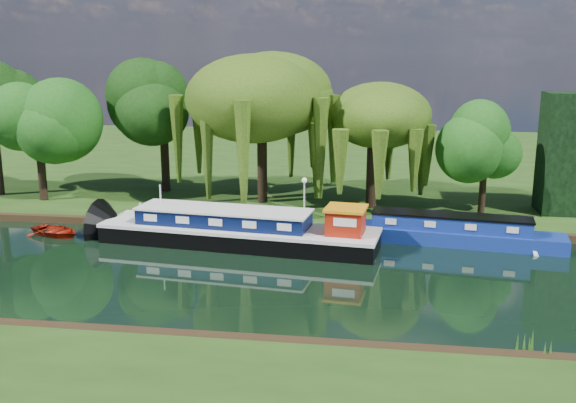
% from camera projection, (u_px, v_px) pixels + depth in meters
% --- Properties ---
extents(ground, '(120.00, 120.00, 0.00)m').
position_uv_depth(ground, '(270.00, 275.00, 32.45)').
color(ground, black).
extents(far_bank, '(120.00, 52.00, 0.45)m').
position_uv_depth(far_bank, '(326.00, 161.00, 65.18)').
color(far_bank, '#203D10').
rests_on(far_bank, ground).
extents(dutch_barge, '(16.66, 5.55, 3.45)m').
position_uv_depth(dutch_barge, '(241.00, 231.00, 37.35)').
color(dutch_barge, black).
rests_on(dutch_barge, ground).
extents(narrowboat, '(13.12, 3.88, 1.89)m').
position_uv_depth(narrowboat, '(450.00, 232.00, 37.66)').
color(narrowboat, navy).
rests_on(narrowboat, ground).
extents(red_dinghy, '(4.17, 3.62, 0.72)m').
position_uv_depth(red_dinghy, '(56.00, 235.00, 39.51)').
color(red_dinghy, maroon).
rests_on(red_dinghy, ground).
extents(white_cruiser, '(2.38, 2.08, 1.20)m').
position_uv_depth(white_cruiser, '(529.00, 251.00, 36.27)').
color(white_cruiser, silver).
rests_on(white_cruiser, ground).
extents(willow_left, '(8.43, 8.43, 10.10)m').
position_uv_depth(willow_left, '(262.00, 99.00, 44.67)').
color(willow_left, black).
rests_on(willow_left, far_bank).
extents(willow_right, '(6.32, 6.32, 7.70)m').
position_uv_depth(willow_right, '(373.00, 127.00, 43.52)').
color(willow_right, black).
rests_on(willow_right, far_bank).
extents(tree_far_left, '(5.25, 5.25, 8.46)m').
position_uv_depth(tree_far_left, '(37.00, 121.00, 45.70)').
color(tree_far_left, black).
rests_on(tree_far_left, far_bank).
extents(tree_far_mid, '(5.65, 5.65, 9.24)m').
position_uv_depth(tree_far_mid, '(163.00, 109.00, 48.59)').
color(tree_far_mid, black).
rests_on(tree_far_mid, far_bank).
extents(tree_far_right, '(3.97, 3.97, 6.49)m').
position_uv_depth(tree_far_right, '(485.00, 147.00, 41.94)').
color(tree_far_right, black).
rests_on(tree_far_right, far_bank).
extents(lamppost, '(0.36, 0.36, 2.56)m').
position_uv_depth(lamppost, '(304.00, 186.00, 41.95)').
color(lamppost, silver).
rests_on(lamppost, far_bank).
extents(mooring_posts, '(19.16, 0.16, 1.00)m').
position_uv_depth(mooring_posts, '(285.00, 216.00, 40.40)').
color(mooring_posts, silver).
rests_on(mooring_posts, far_bank).
extents(reeds_near, '(33.70, 1.50, 1.10)m').
position_uv_depth(reeds_near, '(416.00, 337.00, 24.07)').
color(reeds_near, '#255416').
rests_on(reeds_near, ground).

